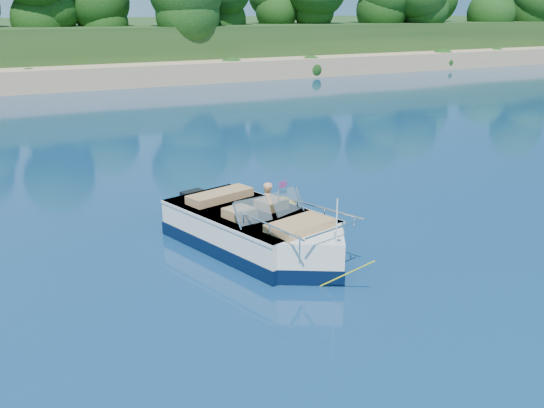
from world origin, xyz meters
The scene contains 5 objects.
ground centered at (0.00, 0.00, 0.00)m, with size 160.00×160.00×0.00m, color #0B264F.
treeline centered at (0.04, 41.01, 5.55)m, with size 150.00×7.12×8.19m.
motorboat centered at (0.92, 3.21, 0.40)m, with size 3.15×6.00×2.04m.
tow_tube centered at (2.50, 5.63, 0.10)m, with size 1.60×1.60×0.38m.
boy centered at (2.35, 5.58, 0.00)m, with size 0.53×0.35×1.44m, color tan.
Camera 1 is at (-4.89, -8.50, 5.37)m, focal length 40.00 mm.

